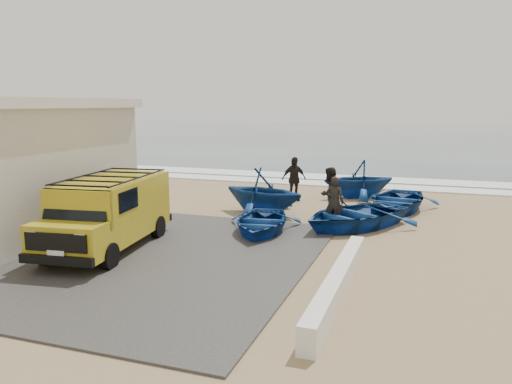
% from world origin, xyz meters
% --- Properties ---
extents(ground, '(160.00, 160.00, 0.00)m').
position_xyz_m(ground, '(0.00, 0.00, 0.00)').
color(ground, '#947C56').
extents(slab, '(12.00, 10.00, 0.05)m').
position_xyz_m(slab, '(-2.00, -2.00, 0.03)').
color(slab, '#403D3B').
rests_on(slab, ground).
extents(ocean, '(180.00, 88.00, 0.01)m').
position_xyz_m(ocean, '(0.00, 56.00, 0.00)').
color(ocean, '#385166').
rests_on(ocean, ground).
extents(surf_line, '(180.00, 1.60, 0.06)m').
position_xyz_m(surf_line, '(0.00, 12.00, 0.03)').
color(surf_line, white).
rests_on(surf_line, ground).
extents(surf_wash, '(180.00, 2.20, 0.04)m').
position_xyz_m(surf_wash, '(0.00, 14.50, 0.02)').
color(surf_wash, white).
rests_on(surf_wash, ground).
extents(parapet, '(0.35, 6.00, 0.55)m').
position_xyz_m(parapet, '(5.00, -3.00, 0.28)').
color(parapet, silver).
rests_on(parapet, ground).
extents(van, '(2.52, 5.11, 2.10)m').
position_xyz_m(van, '(-1.82, -1.67, 1.13)').
color(van, '#B09D1A').
rests_on(van, ground).
extents(boat_near_left, '(3.01, 3.82, 0.72)m').
position_xyz_m(boat_near_left, '(1.69, 1.51, 0.36)').
color(boat_near_left, navy).
rests_on(boat_near_left, ground).
extents(boat_near_right, '(4.96, 5.29, 0.89)m').
position_xyz_m(boat_near_right, '(4.43, 3.16, 0.45)').
color(boat_near_right, navy).
rests_on(boat_near_right, ground).
extents(boat_mid_left, '(3.95, 3.63, 1.75)m').
position_xyz_m(boat_mid_left, '(0.82, 4.28, 0.87)').
color(boat_mid_left, navy).
rests_on(boat_mid_left, ground).
extents(boat_mid_right, '(3.40, 4.40, 0.84)m').
position_xyz_m(boat_mid_right, '(5.62, 6.44, 0.42)').
color(boat_mid_right, navy).
rests_on(boat_mid_right, ground).
extents(boat_far_left, '(4.18, 4.03, 1.69)m').
position_xyz_m(boat_far_left, '(3.81, 8.79, 0.85)').
color(boat_far_left, navy).
rests_on(boat_far_left, ground).
extents(fisherman_front, '(0.67, 0.47, 1.74)m').
position_xyz_m(fisherman_front, '(3.79, 3.00, 0.87)').
color(fisherman_front, black).
rests_on(fisherman_front, ground).
extents(fisherman_middle, '(1.01, 1.12, 1.91)m').
position_xyz_m(fisherman_middle, '(3.41, 4.05, 0.95)').
color(fisherman_middle, black).
rests_on(fisherman_middle, ground).
extents(fisherman_back, '(1.15, 1.08, 1.91)m').
position_xyz_m(fisherman_back, '(1.28, 7.11, 0.95)').
color(fisherman_back, black).
rests_on(fisherman_back, ground).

